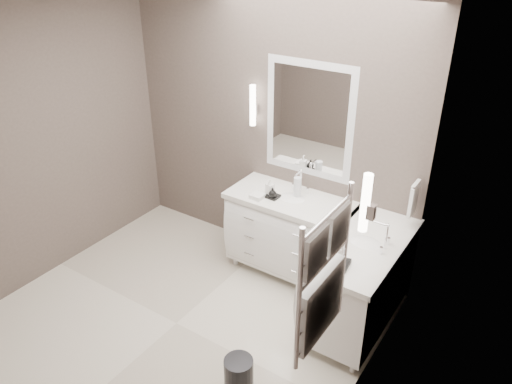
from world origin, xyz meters
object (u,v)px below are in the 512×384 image
Objects in this scene: vanity_back at (291,230)px; vanity_right at (361,278)px; towel_ladder at (322,283)px; waste_bin at (239,376)px.

vanity_right is at bearing -20.38° from vanity_back.
waste_bin is (-0.67, 0.11, -1.24)m from towel_ladder.
waste_bin is (-0.44, -1.19, -0.33)m from vanity_right.
vanity_right is 1.60m from towel_ladder.
vanity_right is 4.00× the size of waste_bin.
vanity_right is 1.38× the size of towel_ladder.
vanity_back reaches higher than waste_bin.
vanity_right is at bearing 99.84° from towel_ladder.
waste_bin is at bearing -110.36° from vanity_right.
waste_bin is at bearing 170.19° from towel_ladder.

